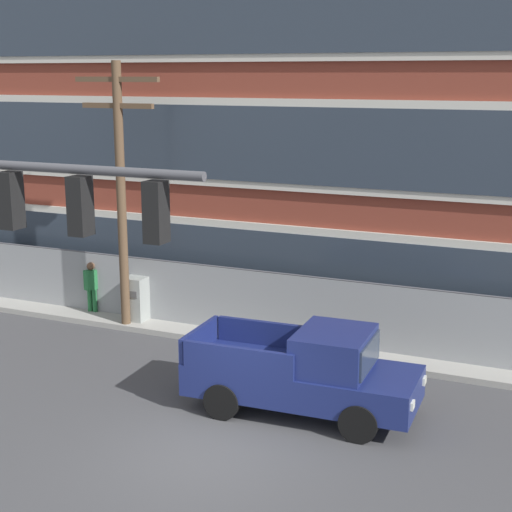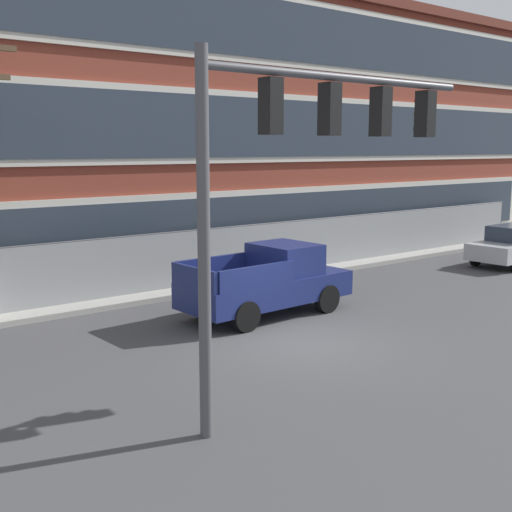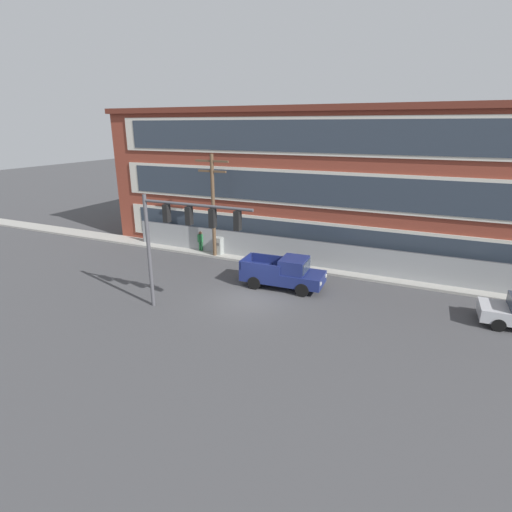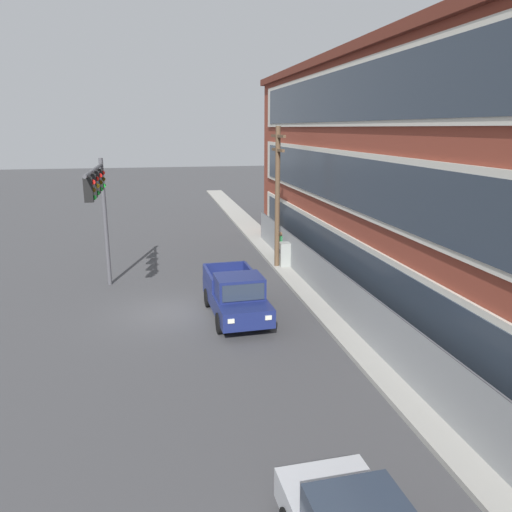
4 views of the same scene
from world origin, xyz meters
TOP-DOWN VIEW (x-y plane):
  - ground_plane at (0.00, 0.00)m, footprint 160.00×160.00m
  - sidewalk_building_side at (0.00, 6.68)m, footprint 80.00×1.77m
  - brick_mill_building at (3.83, 13.52)m, footprint 40.08×12.49m
  - chain_link_fence at (3.16, 6.72)m, footprint 32.24×0.06m
  - traffic_signal_mast at (-2.45, -2.70)m, footprint 6.15×0.43m
  - pickup_truck_navy at (1.10, 2.66)m, footprint 5.09×2.22m
  - utility_pole_near_corner at (-5.70, 6.02)m, footprint 2.61×0.26m
  - electrical_cabinet at (-5.61, 6.42)m, footprint 0.64×0.56m
  - pedestrian_near_cabinet at (-7.28, 6.61)m, footprint 0.38×0.46m

SIDE VIEW (x-z plane):
  - ground_plane at x=0.00m, z-range 0.00..0.00m
  - sidewalk_building_side at x=0.00m, z-range 0.00..0.16m
  - electrical_cabinet at x=-5.61m, z-range 0.00..1.44m
  - pickup_truck_navy at x=1.10m, z-range -0.04..1.90m
  - pedestrian_near_cabinet at x=-7.28m, z-range 0.13..1.82m
  - chain_link_fence at x=3.16m, z-range 0.02..2.00m
  - utility_pole_near_corner at x=-5.70m, z-range 0.46..8.02m
  - traffic_signal_mast at x=-2.45m, z-range 1.53..7.65m
  - brick_mill_building at x=3.83m, z-range 0.01..10.71m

